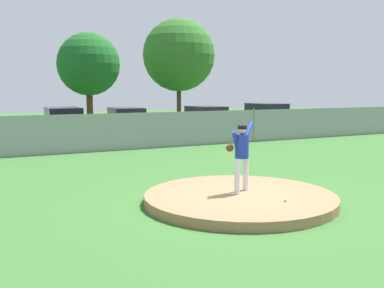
# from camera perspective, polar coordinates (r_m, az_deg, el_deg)

# --- Properties ---
(ground_plane) EXTENTS (80.00, 80.00, 0.00)m
(ground_plane) POSITION_cam_1_polar(r_m,az_deg,el_deg) (15.62, -5.90, -2.66)
(ground_plane) COLOR #386B2D
(asphalt_strip) EXTENTS (44.00, 7.00, 0.01)m
(asphalt_strip) POSITION_cam_1_polar(r_m,az_deg,el_deg) (23.68, -13.33, 0.49)
(asphalt_strip) COLOR #2B2B2D
(asphalt_strip) RESTS_ON ground_plane
(pitchers_mound) EXTENTS (4.47, 4.47, 0.22)m
(pitchers_mound) POSITION_cam_1_polar(r_m,az_deg,el_deg) (10.34, 6.25, -7.05)
(pitchers_mound) COLOR #99704C
(pitchers_mound) RESTS_ON ground_plane
(pitcher_youth) EXTENTS (0.80, 0.41, 1.67)m
(pitcher_youth) POSITION_cam_1_polar(r_m,az_deg,el_deg) (10.28, 6.46, -0.92)
(pitcher_youth) COLOR silver
(pitcher_youth) RESTS_ON pitchers_mound
(baseball) EXTENTS (0.07, 0.07, 0.07)m
(baseball) POSITION_cam_1_polar(r_m,az_deg,el_deg) (9.77, 12.10, -7.13)
(baseball) COLOR white
(baseball) RESTS_ON pitchers_mound
(chainlink_fence) EXTENTS (36.85, 0.07, 1.73)m
(chainlink_fence) POSITION_cam_1_polar(r_m,az_deg,el_deg) (19.27, -10.22, 1.55)
(chainlink_fence) COLOR gray
(chainlink_fence) RESTS_ON ground_plane
(parked_car_white) EXTENTS (1.98, 4.29, 1.68)m
(parked_car_white) POSITION_cam_1_polar(r_m,az_deg,el_deg) (25.97, 1.83, 3.01)
(parked_car_white) COLOR silver
(parked_car_white) RESTS_ON ground_plane
(parked_car_charcoal) EXTENTS (1.94, 4.75, 1.76)m
(parked_car_charcoal) POSITION_cam_1_polar(r_m,az_deg,el_deg) (22.95, -16.42, 2.30)
(parked_car_charcoal) COLOR #232328
(parked_car_charcoal) RESTS_ON ground_plane
(parked_car_champagne) EXTENTS (2.10, 4.34, 1.66)m
(parked_car_champagne) POSITION_cam_1_polar(r_m,az_deg,el_deg) (24.52, -8.56, 2.68)
(parked_car_champagne) COLOR tan
(parked_car_champagne) RESTS_ON ground_plane
(parked_car_silver) EXTENTS (1.86, 4.65, 1.80)m
(parked_car_silver) POSITION_cam_1_polar(r_m,az_deg,el_deg) (28.14, 9.66, 3.33)
(parked_car_silver) COLOR #B7BABF
(parked_car_silver) RESTS_ON ground_plane
(tree_leaning_west) EXTENTS (4.33, 4.33, 6.58)m
(tree_leaning_west) POSITION_cam_1_polar(r_m,az_deg,el_deg) (31.59, -13.34, 10.06)
(tree_leaning_west) COLOR #4C331E
(tree_leaning_west) RESTS_ON ground_plane
(tree_broad_left) EXTENTS (5.84, 5.84, 8.37)m
(tree_broad_left) POSITION_cam_1_polar(r_m,az_deg,el_deg) (36.11, -1.74, 11.50)
(tree_broad_left) COLOR #4C331E
(tree_broad_left) RESTS_ON ground_plane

